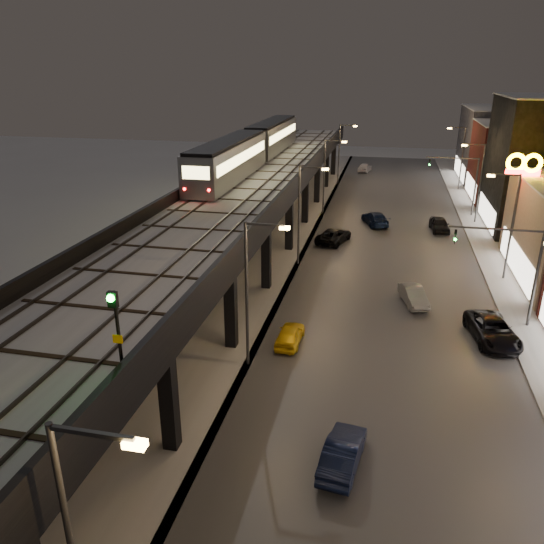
{
  "coord_description": "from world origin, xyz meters",
  "views": [
    {
      "loc": [
        6.72,
        -14.04,
        16.9
      ],
      "look_at": [
        0.16,
        15.93,
        5.0
      ],
      "focal_mm": 35.0,
      "sensor_mm": 36.0,
      "label": 1
    }
  ],
  "objects_px": {
    "car_taxi": "(290,335)",
    "car_onc_silver": "(414,296)",
    "rail_signal": "(115,316)",
    "car_mid_silver": "(334,236)",
    "subway_train": "(254,146)",
    "car_far_white": "(365,168)",
    "car_near_white": "(343,453)",
    "car_onc_dark": "(492,331)",
    "car_onc_red": "(439,225)",
    "car_mid_dark": "(375,219)"
  },
  "relations": [
    {
      "from": "rail_signal",
      "to": "car_mid_dark",
      "type": "relative_size",
      "value": 0.62
    },
    {
      "from": "car_near_white",
      "to": "car_onc_dark",
      "type": "relative_size",
      "value": 0.78
    },
    {
      "from": "car_taxi",
      "to": "car_near_white",
      "type": "relative_size",
      "value": 0.88
    },
    {
      "from": "car_far_white",
      "to": "subway_train",
      "type": "bearing_deg",
      "value": 81.52
    },
    {
      "from": "car_near_white",
      "to": "car_taxi",
      "type": "bearing_deg",
      "value": -60.35
    },
    {
      "from": "car_mid_silver",
      "to": "car_onc_silver",
      "type": "bearing_deg",
      "value": 134.53
    },
    {
      "from": "car_onc_red",
      "to": "car_near_white",
      "type": "bearing_deg",
      "value": -106.18
    },
    {
      "from": "car_taxi",
      "to": "car_near_white",
      "type": "height_order",
      "value": "car_near_white"
    },
    {
      "from": "subway_train",
      "to": "car_mid_silver",
      "type": "height_order",
      "value": "subway_train"
    },
    {
      "from": "car_onc_silver",
      "to": "car_onc_red",
      "type": "bearing_deg",
      "value": 65.73
    },
    {
      "from": "car_mid_silver",
      "to": "car_onc_silver",
      "type": "distance_m",
      "value": 15.81
    },
    {
      "from": "car_taxi",
      "to": "car_onc_red",
      "type": "height_order",
      "value": "car_onc_red"
    },
    {
      "from": "rail_signal",
      "to": "car_onc_red",
      "type": "relative_size",
      "value": 0.72
    },
    {
      "from": "car_onc_dark",
      "to": "car_onc_red",
      "type": "distance_m",
      "value": 25.31
    },
    {
      "from": "car_onc_dark",
      "to": "car_onc_red",
      "type": "height_order",
      "value": "car_onc_dark"
    },
    {
      "from": "car_taxi",
      "to": "car_onc_red",
      "type": "distance_m",
      "value": 30.65
    },
    {
      "from": "subway_train",
      "to": "car_mid_silver",
      "type": "relative_size",
      "value": 7.45
    },
    {
      "from": "car_taxi",
      "to": "car_onc_dark",
      "type": "xyz_separation_m",
      "value": [
        12.91,
        3.2,
        0.12
      ]
    },
    {
      "from": "rail_signal",
      "to": "car_far_white",
      "type": "xyz_separation_m",
      "value": [
        4.88,
        77.69,
        -8.13
      ]
    },
    {
      "from": "subway_train",
      "to": "rail_signal",
      "type": "bearing_deg",
      "value": -81.87
    },
    {
      "from": "car_taxi",
      "to": "car_mid_dark",
      "type": "bearing_deg",
      "value": -97.45
    },
    {
      "from": "car_far_white",
      "to": "car_onc_dark",
      "type": "bearing_deg",
      "value": 111.35
    },
    {
      "from": "car_far_white",
      "to": "car_onc_silver",
      "type": "distance_m",
      "value": 54.83
    },
    {
      "from": "car_taxi",
      "to": "car_mid_silver",
      "type": "xyz_separation_m",
      "value": [
        0.48,
        22.0,
        0.08
      ]
    },
    {
      "from": "car_mid_silver",
      "to": "car_far_white",
      "type": "xyz_separation_m",
      "value": [
        0.99,
        40.54,
        0.03
      ]
    },
    {
      "from": "car_mid_dark",
      "to": "car_onc_dark",
      "type": "bearing_deg",
      "value": 88.37
    },
    {
      "from": "rail_signal",
      "to": "car_taxi",
      "type": "relative_size",
      "value": 0.85
    },
    {
      "from": "rail_signal",
      "to": "car_onc_silver",
      "type": "relative_size",
      "value": 0.79
    },
    {
      "from": "rail_signal",
      "to": "car_mid_silver",
      "type": "height_order",
      "value": "rail_signal"
    },
    {
      "from": "rail_signal",
      "to": "car_mid_silver",
      "type": "distance_m",
      "value": 38.24
    },
    {
      "from": "rail_signal",
      "to": "car_far_white",
      "type": "height_order",
      "value": "rail_signal"
    },
    {
      "from": "car_near_white",
      "to": "car_onc_silver",
      "type": "distance_m",
      "value": 19.11
    },
    {
      "from": "car_taxi",
      "to": "car_onc_silver",
      "type": "distance_m",
      "value": 11.42
    },
    {
      "from": "car_taxi",
      "to": "car_onc_red",
      "type": "xyz_separation_m",
      "value": [
        11.38,
        28.46,
        0.11
      ]
    },
    {
      "from": "car_taxi",
      "to": "car_onc_silver",
      "type": "height_order",
      "value": "car_onc_silver"
    },
    {
      "from": "car_mid_silver",
      "to": "car_onc_red",
      "type": "relative_size",
      "value": 1.17
    },
    {
      "from": "subway_train",
      "to": "car_onc_silver",
      "type": "height_order",
      "value": "subway_train"
    },
    {
      "from": "car_taxi",
      "to": "rail_signal",
      "type": "bearing_deg",
      "value": 78.36
    },
    {
      "from": "car_onc_red",
      "to": "car_far_white",
      "type": "bearing_deg",
      "value": 100.15
    },
    {
      "from": "rail_signal",
      "to": "car_mid_silver",
      "type": "relative_size",
      "value": 0.62
    },
    {
      "from": "car_mid_dark",
      "to": "car_onc_red",
      "type": "height_order",
      "value": "car_onc_red"
    },
    {
      "from": "car_onc_silver",
      "to": "car_onc_dark",
      "type": "relative_size",
      "value": 0.74
    },
    {
      "from": "subway_train",
      "to": "car_onc_dark",
      "type": "bearing_deg",
      "value": -49.31
    },
    {
      "from": "car_mid_dark",
      "to": "car_far_white",
      "type": "relative_size",
      "value": 1.17
    },
    {
      "from": "car_onc_red",
      "to": "rail_signal",
      "type": "bearing_deg",
      "value": -114.79
    },
    {
      "from": "car_onc_silver",
      "to": "car_far_white",
      "type": "bearing_deg",
      "value": 81.93
    },
    {
      "from": "car_far_white",
      "to": "car_onc_silver",
      "type": "bearing_deg",
      "value": 107.32
    },
    {
      "from": "subway_train",
      "to": "rail_signal",
      "type": "height_order",
      "value": "subway_train"
    },
    {
      "from": "car_mid_silver",
      "to": "car_onc_red",
      "type": "distance_m",
      "value": 12.67
    },
    {
      "from": "car_onc_silver",
      "to": "car_onc_red",
      "type": "xyz_separation_m",
      "value": [
        3.34,
        20.35,
        0.09
      ]
    }
  ]
}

